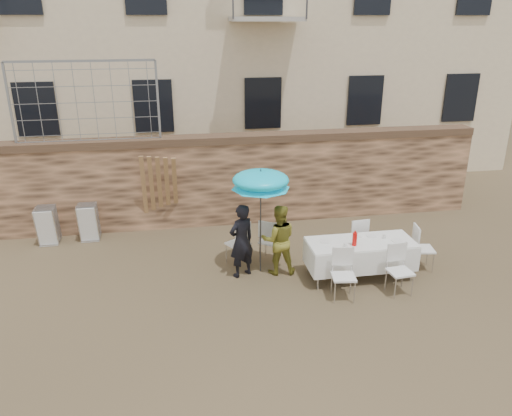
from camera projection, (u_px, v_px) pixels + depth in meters
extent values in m
plane|color=brown|center=(255.00, 337.00, 8.15)|extent=(80.00, 80.00, 0.00)
cube|color=#865F43|center=(221.00, 181.00, 12.36)|extent=(13.00, 0.50, 2.20)
imported|color=black|center=(241.00, 241.00, 9.83)|extent=(0.66, 0.58, 1.52)
imported|color=gold|center=(279.00, 240.00, 9.96)|extent=(0.76, 0.62, 1.46)
cylinder|color=#3F3F44|center=(261.00, 231.00, 9.94)|extent=(0.03, 0.03, 1.80)
cone|color=#0BD5FE|center=(261.00, 183.00, 9.58)|extent=(1.15, 1.15, 0.22)
cube|color=white|center=(361.00, 243.00, 9.78)|extent=(2.10, 0.85, 0.05)
cylinder|color=silver|center=(319.00, 272.00, 9.45)|extent=(0.04, 0.04, 0.74)
cylinder|color=silver|center=(412.00, 264.00, 9.75)|extent=(0.04, 0.04, 0.74)
cylinder|color=silver|center=(309.00, 256.00, 10.09)|extent=(0.04, 0.04, 0.74)
cylinder|color=silver|center=(397.00, 249.00, 10.39)|extent=(0.04, 0.04, 0.74)
cylinder|color=red|center=(355.00, 239.00, 9.56)|extent=(0.09, 0.09, 0.26)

